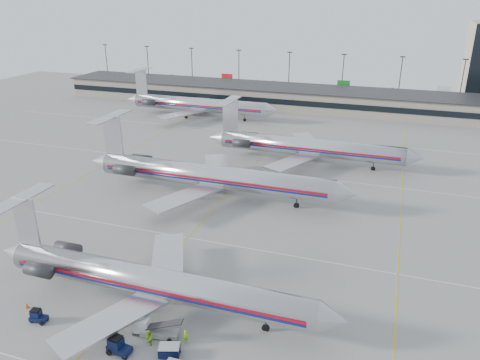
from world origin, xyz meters
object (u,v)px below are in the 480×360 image
at_px(jet_foreground, 149,280).
at_px(uld_container, 143,325).
at_px(belt_loader, 160,332).
at_px(tug_center, 118,346).
at_px(jet_second_row, 208,175).

distance_m(jet_foreground, uld_container, 5.46).
bearing_deg(belt_loader, tug_center, -137.54).
relative_size(jet_foreground, uld_container, 21.56).
relative_size(tug_center, belt_loader, 0.55).
bearing_deg(uld_container, belt_loader, -5.69).
bearing_deg(tug_center, jet_foreground, 102.89).
distance_m(jet_foreground, belt_loader, 6.47).
height_order(jet_second_row, belt_loader, jet_second_row).
xyz_separation_m(jet_foreground, uld_container, (1.67, -4.64, -2.35)).
distance_m(jet_foreground, tug_center, 8.51).
bearing_deg(tug_center, belt_loader, 57.88).
bearing_deg(jet_foreground, belt_loader, -50.75).
bearing_deg(tug_center, jet_second_row, 106.34).
bearing_deg(tug_center, uld_container, 83.60).
bearing_deg(uld_container, jet_second_row, 93.74).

